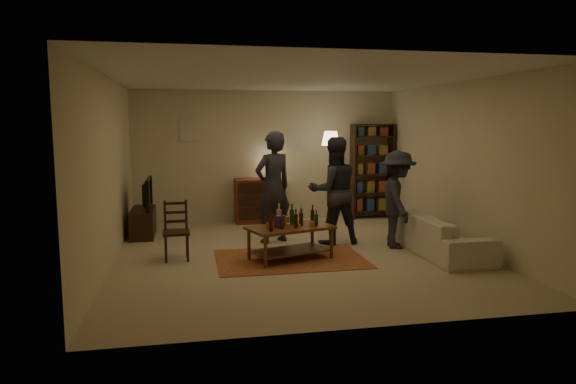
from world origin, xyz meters
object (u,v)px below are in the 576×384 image
object	(u,v)px
dining_chair	(176,228)
coffee_table	(290,231)
person_by_sofa	(397,199)
floor_lamp	(331,145)
person_left	(273,187)
person_right	(334,191)
bookshelf	(372,170)
dresser	(260,199)
sofa	(440,234)
tv_stand	(143,215)

from	to	relation	value
dining_chair	coffee_table	bearing A→B (deg)	-14.26
coffee_table	person_by_sofa	world-z (taller)	person_by_sofa
floor_lamp	person_left	distance (m)	2.03
person_by_sofa	dining_chair	bearing A→B (deg)	101.69
coffee_table	person_right	xyz separation A→B (m)	(0.93, 0.89, 0.47)
bookshelf	person_by_sofa	size ratio (longest dim) A/B	1.26
coffee_table	bookshelf	size ratio (longest dim) A/B	0.68
dresser	person_by_sofa	size ratio (longest dim) A/B	0.85
dresser	sofa	distance (m)	3.93
coffee_table	floor_lamp	size ratio (longest dim) A/B	0.74
dining_chair	dresser	bearing A→B (deg)	56.19
tv_stand	bookshelf	bearing A→B (deg)	11.80
tv_stand	coffee_table	bearing A→B (deg)	-42.54
sofa	person_right	world-z (taller)	person_right
bookshelf	person_by_sofa	world-z (taller)	bookshelf
dining_chair	bookshelf	bearing A→B (deg)	31.62
person_left	dresser	bearing A→B (deg)	-115.21
dining_chair	person_right	bearing A→B (deg)	9.44
sofa	tv_stand	bearing A→B (deg)	64.66
dresser	person_right	bearing A→B (deg)	-65.79
dresser	sofa	xyz separation A→B (m)	(2.39, -3.11, -0.17)
tv_stand	person_by_sofa	size ratio (longest dim) A/B	0.66
coffee_table	person_by_sofa	size ratio (longest dim) A/B	0.87
coffee_table	tv_stand	xyz separation A→B (m)	(-2.28, 2.09, -0.05)
dining_chair	floor_lamp	xyz separation A→B (m)	(3.00, 2.16, 1.13)
person_right	coffee_table	bearing A→B (deg)	39.65
person_right	person_by_sofa	xyz separation A→B (m)	(0.94, -0.48, -0.11)
floor_lamp	person_by_sofa	xyz separation A→B (m)	(0.54, -2.11, -0.80)
tv_stand	person_right	distance (m)	3.46
person_left	bookshelf	bearing A→B (deg)	-166.90
dining_chair	dresser	distance (m)	3.11
person_left	person_by_sofa	bearing A→B (deg)	133.73
person_right	dining_chair	bearing A→B (deg)	7.29
coffee_table	sofa	distance (m)	2.37
dresser	person_by_sofa	bearing A→B (deg)	-53.89
sofa	person_left	world-z (taller)	person_left
floor_lamp	coffee_table	bearing A→B (deg)	-117.82
sofa	floor_lamp	bearing A→B (deg)	21.52
bookshelf	tv_stand	bearing A→B (deg)	-168.20
tv_stand	dresser	bearing A→B (deg)	22.07
floor_lamp	person_left	bearing A→B (deg)	-136.11
sofa	bookshelf	bearing A→B (deg)	-0.82
tv_stand	person_by_sofa	world-z (taller)	person_by_sofa
dresser	person_by_sofa	xyz separation A→B (m)	(1.89, -2.59, 0.32)
dining_chair	tv_stand	world-z (taller)	tv_stand
dresser	bookshelf	world-z (taller)	bookshelf
dresser	floor_lamp	xyz separation A→B (m)	(1.36, -0.49, 1.12)
sofa	person_by_sofa	world-z (taller)	person_by_sofa
coffee_table	tv_stand	bearing A→B (deg)	137.46
floor_lamp	person_right	xyz separation A→B (m)	(-0.40, -1.63, -0.70)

